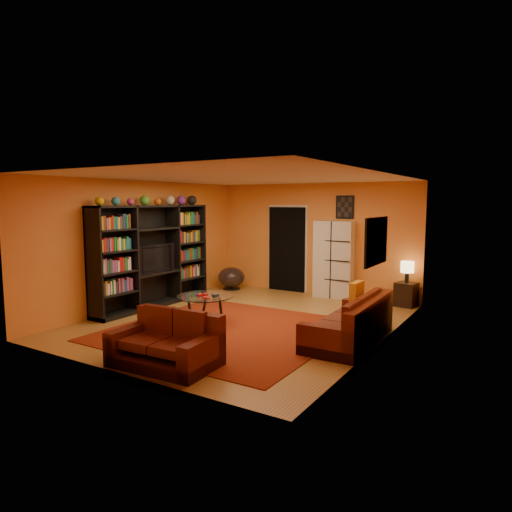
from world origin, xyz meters
The scene contains 20 objects.
floor centered at (0.00, 0.00, 0.00)m, with size 6.00×6.00×0.00m, color olive.
ceiling centered at (0.00, 0.00, 2.60)m, with size 6.00×6.00×0.00m, color white.
wall_back centered at (0.00, 3.00, 1.30)m, with size 6.00×6.00×0.00m, color orange.
wall_front centered at (0.00, -3.00, 1.30)m, with size 6.00×6.00×0.00m, color orange.
wall_left centered at (-2.50, 0.00, 1.30)m, with size 6.00×6.00×0.00m, color orange.
wall_right centered at (2.50, 0.00, 1.30)m, with size 6.00×6.00×0.00m, color orange.
rug centered at (0.10, -0.70, 0.01)m, with size 3.60×3.60×0.01m, color #5E190A.
doorway centered at (-0.70, 2.96, 1.02)m, with size 0.95×0.10×2.04m, color black.
wall_art_right centered at (2.48, -0.30, 1.60)m, with size 0.03×1.00×0.70m, color black.
wall_art_back centered at (0.75, 2.98, 2.05)m, with size 0.42×0.03×0.52m, color black.
entertainment_unit centered at (-2.27, 0.00, 1.05)m, with size 0.45×3.00×2.10m, color black.
tv centered at (-2.23, -0.05, 1.01)m, with size 0.13×1.02×0.59m, color black.
sofa centered at (2.13, -0.18, 0.29)m, with size 0.89×2.08×0.85m.
loveseat centered at (0.35, -2.42, 0.29)m, with size 1.44×0.91×0.85m.
throw_pillow centered at (1.95, 0.44, 0.63)m, with size 0.12×0.42×0.42m, color orange.
coffee_table centered at (-0.49, -0.55, 0.46)m, with size 1.00×1.00×0.50m.
storage_cabinet centered at (0.58, 2.80, 0.87)m, with size 0.87×0.39×1.74m, color beige.
bowl_chair centered at (-1.95, 2.37, 0.29)m, with size 0.67×0.67×0.55m.
side_table centered at (2.22, 2.75, 0.25)m, with size 0.40×0.40×0.50m, color black.
table_lamp centered at (2.22, 2.75, 0.81)m, with size 0.27×0.27×0.44m.
Camera 1 is at (4.46, -6.84, 2.17)m, focal length 32.00 mm.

